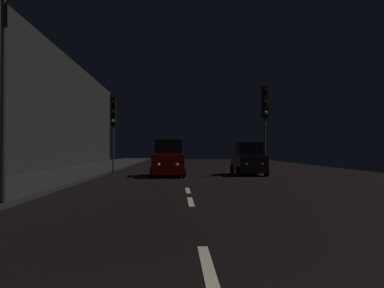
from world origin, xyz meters
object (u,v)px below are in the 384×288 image
traffic_light_far_left (113,118)px  car_approaching_headlights (169,160)px  streetlamp_overhead (22,30)px  traffic_light_far_right (265,110)px  car_parked_right_far (248,160)px

traffic_light_far_left → car_approaching_headlights: size_ratio=1.21×
traffic_light_far_left → streetlamp_overhead: 17.42m
streetlamp_overhead → car_approaching_headlights: size_ratio=1.68×
traffic_light_far_right → streetlamp_overhead: 16.03m
traffic_light_far_left → car_approaching_headlights: traffic_light_far_left is taller
streetlamp_overhead → car_parked_right_far: bearing=59.3°
car_approaching_headlights → traffic_light_far_left: bearing=-138.9°
traffic_light_far_right → car_approaching_headlights: (-5.60, -0.14, -2.88)m
streetlamp_overhead → traffic_light_far_right: bearing=55.1°
streetlamp_overhead → car_parked_right_far: (8.36, 14.08, -3.75)m
streetlamp_overhead → car_approaching_headlights: bearing=74.7°
traffic_light_far_left → car_parked_right_far: (8.62, -3.32, -2.78)m
car_approaching_headlights → streetlamp_overhead: bearing=-15.3°
streetlamp_overhead → car_parked_right_far: streetlamp_overhead is taller
traffic_light_far_left → streetlamp_overhead: streetlamp_overhead is taller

